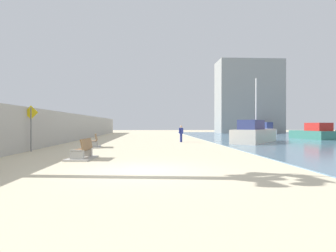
{
  "coord_description": "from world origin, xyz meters",
  "views": [
    {
      "loc": [
        0.34,
        -10.77,
        1.64
      ],
      "look_at": [
        1.74,
        12.68,
        1.53
      ],
      "focal_mm": 32.21,
      "sensor_mm": 36.0,
      "label": 1
    }
  ],
  "objects_px": {
    "boat_mid_bay": "(314,133)",
    "pedestrian_sign": "(31,123)",
    "person_walking": "(181,132)",
    "bench_far": "(93,144)",
    "boat_distant": "(254,134)",
    "boat_far_right": "(264,129)",
    "bench_near": "(82,154)"
  },
  "relations": [
    {
      "from": "person_walking",
      "to": "bench_near",
      "type": "bearing_deg",
      "value": -114.26
    },
    {
      "from": "boat_distant",
      "to": "boat_far_right",
      "type": "relative_size",
      "value": 0.99
    },
    {
      "from": "person_walking",
      "to": "bench_far",
      "type": "bearing_deg",
      "value": -138.49
    },
    {
      "from": "bench_far",
      "to": "boat_mid_bay",
      "type": "bearing_deg",
      "value": 25.4
    },
    {
      "from": "bench_far",
      "to": "boat_distant",
      "type": "bearing_deg",
      "value": 18.24
    },
    {
      "from": "boat_mid_bay",
      "to": "boat_far_right",
      "type": "xyz_separation_m",
      "value": [
        2.2,
        20.4,
        0.06
      ]
    },
    {
      "from": "pedestrian_sign",
      "to": "bench_near",
      "type": "bearing_deg",
      "value": -46.78
    },
    {
      "from": "bench_far",
      "to": "pedestrian_sign",
      "type": "xyz_separation_m",
      "value": [
        -3.16,
        -3.1,
        1.5
      ]
    },
    {
      "from": "person_walking",
      "to": "boat_mid_bay",
      "type": "bearing_deg",
      "value": 16.11
    },
    {
      "from": "bench_far",
      "to": "person_walking",
      "type": "bearing_deg",
      "value": 41.51
    },
    {
      "from": "bench_far",
      "to": "person_walking",
      "type": "relative_size",
      "value": 1.43
    },
    {
      "from": "person_walking",
      "to": "boat_distant",
      "type": "height_order",
      "value": "boat_distant"
    },
    {
      "from": "bench_far",
      "to": "boat_far_right",
      "type": "bearing_deg",
      "value": 51.69
    },
    {
      "from": "boat_far_right",
      "to": "pedestrian_sign",
      "type": "xyz_separation_m",
      "value": [
        -27.63,
        -34.07,
        0.98
      ]
    },
    {
      "from": "bench_near",
      "to": "boat_far_right",
      "type": "height_order",
      "value": "boat_far_right"
    },
    {
      "from": "pedestrian_sign",
      "to": "boat_mid_bay",
      "type": "bearing_deg",
      "value": 28.27
    },
    {
      "from": "boat_distant",
      "to": "boat_far_right",
      "type": "distance_m",
      "value": 28.84
    },
    {
      "from": "boat_mid_bay",
      "to": "bench_near",
      "type": "bearing_deg",
      "value": -140.03
    },
    {
      "from": "boat_mid_bay",
      "to": "boat_distant",
      "type": "distance_m",
      "value": 10.9
    },
    {
      "from": "boat_mid_bay",
      "to": "pedestrian_sign",
      "type": "distance_m",
      "value": 28.89
    },
    {
      "from": "bench_far",
      "to": "boat_mid_bay",
      "type": "height_order",
      "value": "boat_mid_bay"
    },
    {
      "from": "bench_far",
      "to": "bench_near",
      "type": "bearing_deg",
      "value": -83.37
    },
    {
      "from": "boat_far_right",
      "to": "person_walking",
      "type": "bearing_deg",
      "value": -125.22
    },
    {
      "from": "bench_near",
      "to": "boat_far_right",
      "type": "distance_m",
      "value": 45.04
    },
    {
      "from": "boat_mid_bay",
      "to": "person_walking",
      "type": "bearing_deg",
      "value": -163.89
    },
    {
      "from": "person_walking",
      "to": "boat_far_right",
      "type": "distance_m",
      "value": 30.38
    },
    {
      "from": "boat_mid_bay",
      "to": "pedestrian_sign",
      "type": "xyz_separation_m",
      "value": [
        -25.43,
        -13.68,
        1.04
      ]
    },
    {
      "from": "bench_near",
      "to": "person_walking",
      "type": "height_order",
      "value": "person_walking"
    },
    {
      "from": "person_walking",
      "to": "boat_distant",
      "type": "bearing_deg",
      "value": -15.54
    },
    {
      "from": "boat_distant",
      "to": "bench_far",
      "type": "bearing_deg",
      "value": -161.76
    },
    {
      "from": "pedestrian_sign",
      "to": "boat_far_right",
      "type": "bearing_deg",
      "value": 50.96
    },
    {
      "from": "bench_far",
      "to": "boat_distant",
      "type": "height_order",
      "value": "boat_distant"
    }
  ]
}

